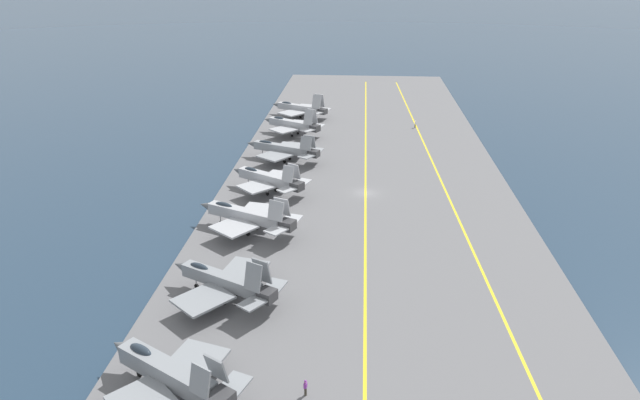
{
  "coord_description": "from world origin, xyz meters",
  "views": [
    {
      "loc": [
        -92.32,
        1.05,
        37.86
      ],
      "look_at": [
        -9.72,
        7.23,
        2.9
      ],
      "focal_mm": 32.0,
      "sensor_mm": 36.0,
      "label": 1
    }
  ],
  "objects_px": {
    "parked_jet_sixth": "(292,124)",
    "parked_jet_fourth": "(268,179)",
    "parked_jet_second": "(224,281)",
    "parked_jet_fifth": "(284,149)",
    "parked_jet_nearest": "(169,373)",
    "parked_jet_seventh": "(300,108)",
    "crew_white_vest": "(415,124)",
    "crew_purple_vest": "(305,387)",
    "parked_jet_third": "(247,215)"
  },
  "relations": [
    {
      "from": "parked_jet_third",
      "to": "crew_white_vest",
      "type": "height_order",
      "value": "parked_jet_third"
    },
    {
      "from": "parked_jet_sixth",
      "to": "crew_white_vest",
      "type": "bearing_deg",
      "value": -73.43
    },
    {
      "from": "crew_white_vest",
      "to": "parked_jet_fifth",
      "type": "bearing_deg",
      "value": 133.43
    },
    {
      "from": "parked_jet_third",
      "to": "crew_white_vest",
      "type": "distance_m",
      "value": 66.41
    },
    {
      "from": "parked_jet_second",
      "to": "parked_jet_sixth",
      "type": "bearing_deg",
      "value": 0.21
    },
    {
      "from": "parked_jet_second",
      "to": "parked_jet_seventh",
      "type": "height_order",
      "value": "parked_jet_second"
    },
    {
      "from": "parked_jet_fifth",
      "to": "crew_white_vest",
      "type": "height_order",
      "value": "parked_jet_fifth"
    },
    {
      "from": "parked_jet_second",
      "to": "parked_jet_third",
      "type": "relative_size",
      "value": 0.9
    },
    {
      "from": "parked_jet_fourth",
      "to": "parked_jet_nearest",
      "type": "bearing_deg",
      "value": 178.75
    },
    {
      "from": "parked_jet_second",
      "to": "parked_jet_fourth",
      "type": "relative_size",
      "value": 1.0
    },
    {
      "from": "crew_purple_vest",
      "to": "parked_jet_nearest",
      "type": "bearing_deg",
      "value": 94.0
    },
    {
      "from": "parked_jet_third",
      "to": "crew_purple_vest",
      "type": "bearing_deg",
      "value": -160.55
    },
    {
      "from": "parked_jet_fifth",
      "to": "parked_jet_second",
      "type": "bearing_deg",
      "value": 179.78
    },
    {
      "from": "parked_jet_nearest",
      "to": "parked_jet_fourth",
      "type": "xyz_separation_m",
      "value": [
        50.41,
        -1.1,
        0.08
      ]
    },
    {
      "from": "crew_white_vest",
      "to": "parked_jet_sixth",
      "type": "bearing_deg",
      "value": 106.57
    },
    {
      "from": "parked_jet_fourth",
      "to": "parked_jet_fifth",
      "type": "relative_size",
      "value": 0.91
    },
    {
      "from": "parked_jet_nearest",
      "to": "crew_purple_vest",
      "type": "height_order",
      "value": "parked_jet_nearest"
    },
    {
      "from": "parked_jet_sixth",
      "to": "crew_purple_vest",
      "type": "relative_size",
      "value": 8.64
    },
    {
      "from": "parked_jet_second",
      "to": "parked_jet_fifth",
      "type": "height_order",
      "value": "parked_jet_second"
    },
    {
      "from": "parked_jet_third",
      "to": "parked_jet_fifth",
      "type": "bearing_deg",
      "value": -1.81
    },
    {
      "from": "parked_jet_third",
      "to": "parked_jet_seventh",
      "type": "distance_m",
      "value": 67.53
    },
    {
      "from": "parked_jet_nearest",
      "to": "parked_jet_second",
      "type": "height_order",
      "value": "parked_jet_second"
    },
    {
      "from": "parked_jet_third",
      "to": "parked_jet_fifth",
      "type": "height_order",
      "value": "parked_jet_third"
    },
    {
      "from": "parked_jet_fifth",
      "to": "crew_white_vest",
      "type": "xyz_separation_m",
      "value": [
        26.88,
        -28.4,
        -1.55
      ]
    },
    {
      "from": "parked_jet_sixth",
      "to": "crew_purple_vest",
      "type": "distance_m",
      "value": 85.68
    },
    {
      "from": "crew_purple_vest",
      "to": "parked_jet_sixth",
      "type": "bearing_deg",
      "value": 7.66
    },
    {
      "from": "parked_jet_fourth",
      "to": "parked_jet_seventh",
      "type": "height_order",
      "value": "parked_jet_seventh"
    },
    {
      "from": "parked_jet_fourth",
      "to": "crew_white_vest",
      "type": "height_order",
      "value": "parked_jet_fourth"
    },
    {
      "from": "crew_white_vest",
      "to": "parked_jet_seventh",
      "type": "bearing_deg",
      "value": 74.44
    },
    {
      "from": "parked_jet_second",
      "to": "crew_white_vest",
      "type": "distance_m",
      "value": 82.95
    },
    {
      "from": "parked_jet_fourth",
      "to": "parked_jet_third",
      "type": "bearing_deg",
      "value": 177.84
    },
    {
      "from": "parked_jet_seventh",
      "to": "parked_jet_fifth",
      "type": "bearing_deg",
      "value": -179.38
    },
    {
      "from": "parked_jet_nearest",
      "to": "parked_jet_sixth",
      "type": "bearing_deg",
      "value": -0.72
    },
    {
      "from": "parked_jet_seventh",
      "to": "crew_white_vest",
      "type": "height_order",
      "value": "parked_jet_seventh"
    },
    {
      "from": "parked_jet_sixth",
      "to": "crew_purple_vest",
      "type": "height_order",
      "value": "parked_jet_sixth"
    },
    {
      "from": "parked_jet_second",
      "to": "parked_jet_fourth",
      "type": "distance_m",
      "value": 33.89
    },
    {
      "from": "parked_jet_second",
      "to": "crew_white_vest",
      "type": "bearing_deg",
      "value": -20.17
    },
    {
      "from": "parked_jet_sixth",
      "to": "parked_jet_fourth",
      "type": "bearing_deg",
      "value": -179.97
    },
    {
      "from": "parked_jet_nearest",
      "to": "crew_white_vest",
      "type": "bearing_deg",
      "value": -17.6
    },
    {
      "from": "crew_purple_vest",
      "to": "parked_jet_second",
      "type": "bearing_deg",
      "value": 35.52
    },
    {
      "from": "parked_jet_seventh",
      "to": "crew_purple_vest",
      "type": "relative_size",
      "value": 9.22
    },
    {
      "from": "parked_jet_fourth",
      "to": "crew_purple_vest",
      "type": "bearing_deg",
      "value": -167.03
    },
    {
      "from": "parked_jet_nearest",
      "to": "crew_white_vest",
      "type": "xyz_separation_m",
      "value": [
        94.36,
        -29.94,
        -1.55
      ]
    },
    {
      "from": "parked_jet_fifth",
      "to": "crew_white_vest",
      "type": "distance_m",
      "value": 39.13
    },
    {
      "from": "parked_jet_second",
      "to": "crew_white_vest",
      "type": "relative_size",
      "value": 8.43
    },
    {
      "from": "parked_jet_third",
      "to": "crew_white_vest",
      "type": "relative_size",
      "value": 9.36
    },
    {
      "from": "parked_jet_seventh",
      "to": "parked_jet_sixth",
      "type": "bearing_deg",
      "value": 179.72
    },
    {
      "from": "parked_jet_third",
      "to": "parked_jet_fifth",
      "type": "distance_m",
      "value": 32.64
    },
    {
      "from": "parked_jet_seventh",
      "to": "parked_jet_fourth",
      "type": "bearing_deg",
      "value": 179.93
    },
    {
      "from": "parked_jet_seventh",
      "to": "parked_jet_second",
      "type": "bearing_deg",
      "value": -179.88
    }
  ]
}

